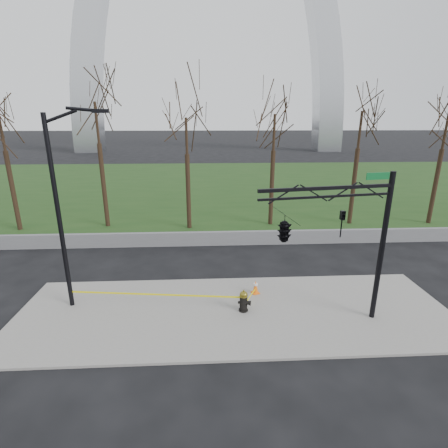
{
  "coord_description": "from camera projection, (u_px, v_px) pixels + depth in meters",
  "views": [
    {
      "loc": [
        -1.09,
        -12.21,
        7.74
      ],
      "look_at": [
        -0.34,
        2.0,
        3.29
      ],
      "focal_mm": 26.8,
      "sensor_mm": 36.0,
      "label": 1
    }
  ],
  "objects": [
    {
      "name": "grass_strip",
      "position": [
        215.0,
        183.0,
        42.59
      ],
      "size": [
        120.0,
        40.0,
        0.06
      ],
      "primitive_type": "cube",
      "color": "#1C3A15",
      "rests_on": "ground"
    },
    {
      "name": "tree_row",
      "position": [
        273.0,
        163.0,
        24.21
      ],
      "size": [
        53.54,
        4.0,
        9.55
      ],
      "color": "black",
      "rests_on": "ground"
    },
    {
      "name": "caution_tape",
      "position": [
        173.0,
        295.0,
        14.14
      ],
      "size": [
        8.06,
        1.46,
        0.48
      ],
      "color": "yellow",
      "rests_on": "ground"
    },
    {
      "name": "ground",
      "position": [
        235.0,
        313.0,
        14.0
      ],
      "size": [
        500.0,
        500.0,
        0.0
      ],
      "primitive_type": "plane",
      "color": "black",
      "rests_on": "ground"
    },
    {
      "name": "sidewalk",
      "position": [
        235.0,
        312.0,
        13.99
      ],
      "size": [
        18.0,
        6.0,
        0.1
      ],
      "primitive_type": "cube",
      "color": "gray",
      "rests_on": "ground"
    },
    {
      "name": "gateway_arch",
      "position": [
        209.0,
        6.0,
        75.79
      ],
      "size": [
        66.0,
        6.0,
        65.0
      ],
      "primitive_type": null,
      "color": "#B9BCC1",
      "rests_on": "ground"
    },
    {
      "name": "guardrail",
      "position": [
        224.0,
        238.0,
        21.49
      ],
      "size": [
        60.0,
        0.3,
        0.9
      ],
      "primitive_type": "cube",
      "color": "#59595B",
      "rests_on": "ground"
    },
    {
      "name": "traffic_signal_mast",
      "position": [
        305.0,
        227.0,
        11.72
      ],
      "size": [
        5.05,
        2.54,
        6.0
      ],
      "rotation": [
        0.0,
        0.0,
        0.16
      ],
      "color": "black",
      "rests_on": "ground"
    },
    {
      "name": "fire_hydrant",
      "position": [
        244.0,
        301.0,
        13.85
      ],
      "size": [
        0.6,
        0.39,
        0.96
      ],
      "rotation": [
        0.0,
        0.0,
        -0.31
      ],
      "color": "black",
      "rests_on": "sidewalk"
    },
    {
      "name": "street_light",
      "position": [
        63.0,
        201.0,
        13.11
      ],
      "size": [
        2.38,
        0.5,
        8.21
      ],
      "rotation": [
        0.0,
        0.0,
        0.13
      ],
      "color": "black",
      "rests_on": "ground"
    },
    {
      "name": "traffic_cone",
      "position": [
        256.0,
        287.0,
        15.31
      ],
      "size": [
        0.42,
        0.42,
        0.64
      ],
      "rotation": [
        0.0,
        0.0,
        0.33
      ],
      "color": "orange",
      "rests_on": "sidewalk"
    }
  ]
}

